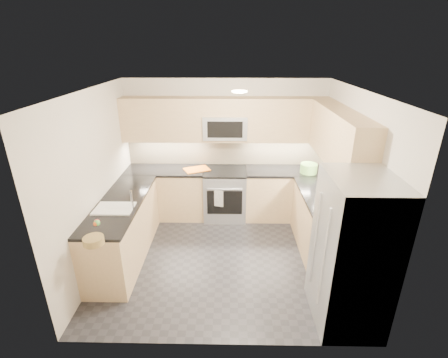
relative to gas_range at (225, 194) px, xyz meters
The scene contains 36 objects.
floor 1.35m from the gas_range, 90.00° to the right, with size 3.60×3.20×0.00m, color #25252A.
ceiling 2.41m from the gas_range, 90.00° to the right, with size 3.60×3.20×0.02m, color beige.
wall_back 0.86m from the gas_range, 90.00° to the left, with size 3.60×0.02×2.50m, color beige.
wall_front 2.98m from the gas_range, 90.00° to the right, with size 3.60×0.02×2.50m, color beige.
wall_left 2.34m from the gas_range, 144.69° to the right, with size 0.02×3.20×2.50m, color beige.
wall_right 2.34m from the gas_range, 35.31° to the right, with size 0.02×3.20×2.50m, color beige.
base_cab_back_left 1.09m from the gas_range, behind, with size 1.42×0.60×0.90m, color #D7B482.
base_cab_back_right 1.09m from the gas_range, ahead, with size 1.42×0.60×0.90m, color #D7B482.
base_cab_right 1.88m from the gas_range, 36.87° to the right, with size 0.60×1.70×0.90m, color #D7B482.
base_cab_peninsula 1.97m from the gas_range, 139.64° to the right, with size 0.60×2.00×0.90m, color #D7B482.
countertop_back_left 1.19m from the gas_range, behind, with size 1.42×0.63×0.04m, color black.
countertop_back_right 1.19m from the gas_range, ahead, with size 1.42×0.63×0.04m, color black.
countertop_right 1.93m from the gas_range, 36.87° to the right, with size 0.63×1.70×0.04m, color black.
countertop_peninsula 2.02m from the gas_range, 139.64° to the right, with size 0.63×2.00×0.04m, color black.
upper_cab_back 1.38m from the gas_range, 90.00° to the left, with size 3.60×0.35×0.75m, color #D7B482.
upper_cab_right 2.35m from the gas_range, 31.61° to the right, with size 0.35×1.95×0.75m, color #D7B482.
backsplash_back 0.81m from the gas_range, 90.00° to the left, with size 3.60×0.01×0.51m, color tan.
backsplash_right 2.11m from the gas_range, 24.68° to the right, with size 0.01×2.30×0.51m, color tan.
gas_range is the anchor object (origin of this frame).
range_cooktop 0.46m from the gas_range, ahead, with size 0.76×0.65×0.03m, color black.
oven_door_glass 0.33m from the gas_range, 90.00° to the right, with size 0.62×0.02×0.45m, color black.
oven_handle 0.44m from the gas_range, 90.00° to the right, with size 0.02×0.02×0.60m, color #B2B5BA.
microwave 1.25m from the gas_range, 90.00° to the left, with size 0.76×0.40×0.40m, color #ADB1B5.
microwave_door 1.25m from the gas_range, 90.00° to the right, with size 0.60×0.01×0.28m, color black.
refrigerator 2.86m from the gas_range, 59.12° to the right, with size 0.70×0.90×1.80m, color #ABAFB4.
fridge_handle_left 2.86m from the gas_range, 67.48° to the right, with size 0.02×0.02×1.20m, color #B2B5BA.
fridge_handle_right 2.54m from the gas_range, 64.31° to the right, with size 0.02×0.02×1.20m, color #B2B5BA.
sink_basin 2.18m from the gas_range, 134.53° to the right, with size 0.52×0.38×0.16m, color white.
faucet 2.06m from the gas_range, 129.12° to the right, with size 0.03×0.03×0.28m, color silver.
utensil_bowl 1.58m from the gas_range, ahead, with size 0.29×0.29×0.17m, color #6AAA49.
cutting_board 0.71m from the gas_range, behind, with size 0.44×0.30×0.01m, color orange.
fruit_basket 2.82m from the gas_range, 121.58° to the right, with size 0.23×0.23×0.08m, color #9D8249.
fruit_apple 2.63m from the gas_range, 126.21° to the right, with size 0.07×0.07×0.07m, color red.
fruit_pear 2.65m from the gas_range, 125.68° to the right, with size 0.08×0.08×0.08m, color #4FA346.
dish_towel_check 0.40m from the gas_range, 105.59° to the right, with size 0.16×0.01×0.31m, color silver.
fruit_orange 2.67m from the gas_range, 125.65° to the right, with size 0.06×0.06×0.06m, color #E55619.
Camera 1 is at (0.08, -4.17, 3.04)m, focal length 26.00 mm.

